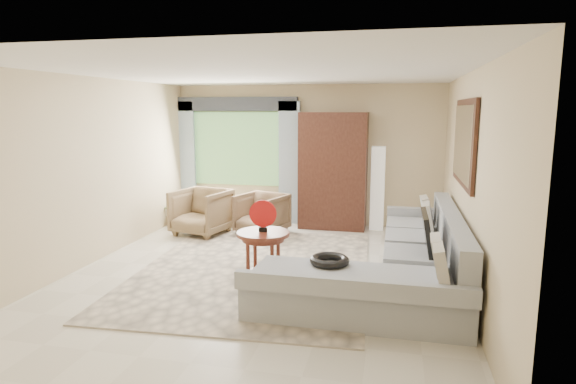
% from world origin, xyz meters
% --- Properties ---
extents(ground, '(6.00, 6.00, 0.00)m').
position_xyz_m(ground, '(0.00, 0.00, 0.00)').
color(ground, silver).
rests_on(ground, ground).
extents(area_rug, '(3.21, 4.16, 0.02)m').
position_xyz_m(area_rug, '(-0.16, 0.11, 0.01)').
color(area_rug, beige).
rests_on(area_rug, ground).
extents(sectional_sofa, '(2.30, 3.46, 0.90)m').
position_xyz_m(sectional_sofa, '(1.78, -0.18, 0.28)').
color(sectional_sofa, '#9A9DA2').
rests_on(sectional_sofa, ground).
extents(tv_screen, '(0.14, 0.74, 0.48)m').
position_xyz_m(tv_screen, '(2.05, -0.17, 0.72)').
color(tv_screen, black).
rests_on(tv_screen, sectional_sofa).
extents(garden_hose, '(0.43, 0.43, 0.09)m').
position_xyz_m(garden_hose, '(1.00, -0.93, 0.55)').
color(garden_hose, black).
rests_on(garden_hose, sectional_sofa).
extents(coffee_table, '(0.66, 0.66, 0.66)m').
position_xyz_m(coffee_table, '(0.09, -0.32, 0.34)').
color(coffee_table, '#542516').
rests_on(coffee_table, ground).
extents(red_disc, '(0.34, 0.04, 0.34)m').
position_xyz_m(red_disc, '(0.09, -0.32, 0.89)').
color(red_disc, red).
rests_on(red_disc, coffee_table).
extents(armchair_left, '(1.02, 1.04, 0.79)m').
position_xyz_m(armchair_left, '(-1.61, 1.74, 0.40)').
color(armchair_left, olive).
rests_on(armchair_left, ground).
extents(armchair_right, '(0.96, 0.97, 0.71)m').
position_xyz_m(armchair_right, '(-0.60, 2.00, 0.35)').
color(armchair_right, brown).
rests_on(armchair_right, ground).
extents(potted_plant, '(0.52, 0.48, 0.48)m').
position_xyz_m(potted_plant, '(-2.35, 2.27, 0.24)').
color(potted_plant, '#999999').
rests_on(potted_plant, ground).
extents(armoire, '(1.20, 0.55, 2.10)m').
position_xyz_m(armoire, '(0.55, 2.72, 1.05)').
color(armoire, '#331711').
rests_on(armoire, ground).
extents(floor_lamp, '(0.24, 0.24, 1.50)m').
position_xyz_m(floor_lamp, '(1.35, 2.78, 0.75)').
color(floor_lamp, silver).
rests_on(floor_lamp, ground).
extents(window, '(1.80, 0.04, 1.40)m').
position_xyz_m(window, '(-1.35, 2.97, 1.40)').
color(window, '#669E59').
rests_on(window, wall_back).
extents(curtain_left, '(0.40, 0.08, 2.30)m').
position_xyz_m(curtain_left, '(-2.40, 2.88, 1.15)').
color(curtain_left, '#9EB7CC').
rests_on(curtain_left, ground).
extents(curtain_right, '(0.40, 0.08, 2.30)m').
position_xyz_m(curtain_right, '(-0.30, 2.88, 1.15)').
color(curtain_right, '#9EB7CC').
rests_on(curtain_right, ground).
extents(valance, '(2.40, 0.12, 0.26)m').
position_xyz_m(valance, '(-1.35, 2.90, 2.25)').
color(valance, '#1E232D').
rests_on(valance, wall_back).
extents(wall_mirror, '(0.05, 1.70, 1.05)m').
position_xyz_m(wall_mirror, '(2.46, 0.35, 1.75)').
color(wall_mirror, black).
rests_on(wall_mirror, wall_right).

